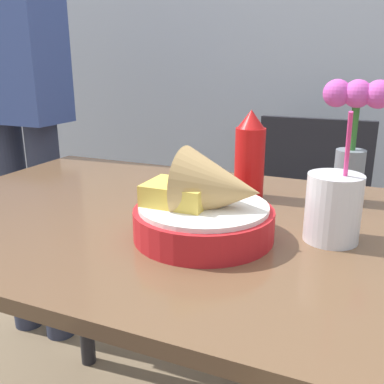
# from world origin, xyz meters

# --- Properties ---
(dining_table) EXTENTS (1.11, 0.73, 0.73)m
(dining_table) POSITION_xyz_m (0.00, 0.00, 0.62)
(dining_table) COLOR brown
(dining_table) RESTS_ON ground_plane
(chair_far_window) EXTENTS (0.40, 0.40, 0.82)m
(chair_far_window) POSITION_xyz_m (0.15, 0.76, 0.49)
(chair_far_window) COLOR black
(chair_far_window) RESTS_ON ground_plane
(food_basket) EXTENTS (0.24, 0.24, 0.16)m
(food_basket) POSITION_xyz_m (0.10, -0.08, 0.78)
(food_basket) COLOR red
(food_basket) RESTS_ON dining_table
(ketchup_bottle) EXTENTS (0.07, 0.07, 0.19)m
(ketchup_bottle) POSITION_xyz_m (0.10, 0.17, 0.82)
(ketchup_bottle) COLOR red
(ketchup_bottle) RESTS_ON dining_table
(drink_cup) EXTENTS (0.09, 0.09, 0.22)m
(drink_cup) POSITION_xyz_m (0.29, -0.01, 0.78)
(drink_cup) COLOR silver
(drink_cup) RESTS_ON dining_table
(flower_vase) EXTENTS (0.14, 0.06, 0.26)m
(flower_vase) POSITION_xyz_m (0.30, 0.22, 0.88)
(flower_vase) COLOR gray
(flower_vase) RESTS_ON dining_table
(person_standing) EXTENTS (0.32, 0.19, 1.69)m
(person_standing) POSITION_xyz_m (-0.77, 0.40, 0.98)
(person_standing) COLOR #2D3347
(person_standing) RESTS_ON ground_plane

